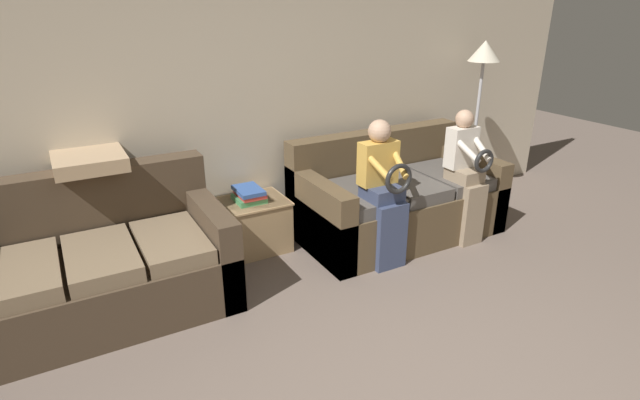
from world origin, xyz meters
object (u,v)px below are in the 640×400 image
book_stack (249,195)px  side_shelf (252,225)px  child_right_seated (467,171)px  floor_lamp (483,69)px  couch_main (395,199)px  couch_side (102,267)px  child_left_seated (384,188)px  throw_pillow (89,161)px

book_stack → side_shelf: bearing=-52.8°
child_right_seated → floor_lamp: floor_lamp is taller
couch_main → floor_lamp: bearing=10.6°
couch_side → child_right_seated: bearing=-7.6°
side_shelf → floor_lamp: (2.45, -0.09, 1.16)m
couch_side → book_stack: couch_side is taller
couch_main → side_shelf: (-1.30, 0.31, -0.09)m
child_left_seated → floor_lamp: floor_lamp is taller
couch_main → child_right_seated: size_ratio=1.55×
book_stack → couch_side: bearing=-165.1°
child_right_seated → book_stack: size_ratio=3.95×
child_left_seated → book_stack: (-0.86, 0.73, -0.14)m
book_stack → floor_lamp: bearing=-2.3°
child_left_seated → floor_lamp: 1.87m
child_left_seated → child_right_seated: child_left_seated is taller
couch_main → book_stack: 1.35m
couch_main → child_right_seated: child_right_seated is taller
side_shelf → floor_lamp: bearing=-2.2°
couch_side → side_shelf: size_ratio=2.78×
couch_side → child_left_seated: 2.15m
couch_main → throw_pillow: bearing=172.5°
couch_side → throw_pillow: 0.75m
couch_main → floor_lamp: floor_lamp is taller
couch_main → child_right_seated: bearing=-42.9°
child_left_seated → child_right_seated: 0.89m
throw_pillow → floor_lamp: bearing=-1.7°
throw_pillow → couch_side: bearing=-100.6°
child_left_seated → book_stack: 1.13m
side_shelf → book_stack: book_stack is taller
child_right_seated → child_left_seated: bearing=179.9°
couch_side → child_left_seated: child_left_seated is taller
child_left_seated → book_stack: child_left_seated is taller
couch_side → throw_pillow: size_ratio=3.58×
couch_main → couch_side: couch_side is taller
couch_side → child_left_seated: (2.09, -0.40, 0.33)m
couch_side → floor_lamp: bearing=3.5°
child_left_seated → child_right_seated: bearing=-0.1°
couch_main → child_left_seated: size_ratio=1.54×
couch_main → book_stack: size_ratio=6.15×
couch_side → floor_lamp: 3.84m
couch_main → throw_pillow: 2.58m
child_right_seated → book_stack: child_right_seated is taller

